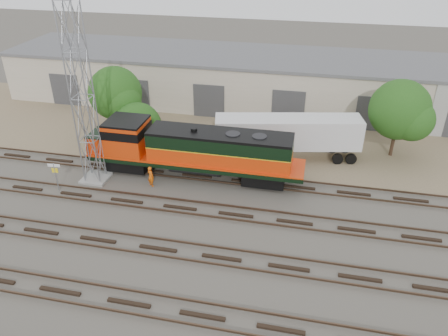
% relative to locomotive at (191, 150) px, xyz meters
% --- Properties ---
extents(ground, '(140.00, 140.00, 0.00)m').
position_rel_locomotive_xyz_m(ground, '(4.41, -6.00, -2.33)').
color(ground, '#47423A').
rests_on(ground, ground).
extents(dirt_strip, '(80.00, 16.00, 0.02)m').
position_rel_locomotive_xyz_m(dirt_strip, '(4.41, 9.00, -2.32)').
color(dirt_strip, '#726047').
rests_on(dirt_strip, ground).
extents(tracks, '(80.00, 20.40, 0.28)m').
position_rel_locomotive_xyz_m(tracks, '(4.41, -9.00, -2.25)').
color(tracks, black).
rests_on(tracks, ground).
extents(warehouse, '(58.40, 10.40, 5.30)m').
position_rel_locomotive_xyz_m(warehouse, '(4.45, 16.98, 0.32)').
color(warehouse, beige).
rests_on(warehouse, ground).
extents(locomotive, '(16.87, 2.96, 4.05)m').
position_rel_locomotive_xyz_m(locomotive, '(0.00, 0.00, 0.00)').
color(locomotive, black).
rests_on(locomotive, tracks).
extents(signal_tower, '(1.97, 1.97, 13.33)m').
position_rel_locomotive_xyz_m(signal_tower, '(-7.20, -2.08, 4.18)').
color(signal_tower, gray).
rests_on(signal_tower, ground).
extents(sign_post, '(0.93, 0.13, 2.28)m').
position_rel_locomotive_xyz_m(sign_post, '(-9.19, -4.14, -0.73)').
color(sign_post, gray).
rests_on(sign_post, ground).
extents(worker, '(0.72, 0.65, 1.64)m').
position_rel_locomotive_xyz_m(worker, '(-2.63, -2.04, -1.51)').
color(worker, '#E55B0C').
rests_on(worker, ground).
extents(semi_trailer, '(12.18, 4.83, 3.68)m').
position_rel_locomotive_xyz_m(semi_trailer, '(7.26, 4.68, -0.02)').
color(semi_trailer, silver).
rests_on(semi_trailer, ground).
extents(tree_west, '(5.11, 4.86, 6.36)m').
position_rel_locomotive_xyz_m(tree_west, '(-8.74, 6.28, 1.47)').
color(tree_west, '#382619').
rests_on(tree_west, ground).
extents(tree_mid, '(4.45, 4.24, 4.24)m').
position_rel_locomotive_xyz_m(tree_mid, '(-5.89, 4.05, -0.57)').
color(tree_mid, '#382619').
rests_on(tree_mid, ground).
extents(tree_east, '(5.20, 4.95, 6.68)m').
position_rel_locomotive_xyz_m(tree_east, '(15.98, 6.85, 1.74)').
color(tree_east, '#382619').
rests_on(tree_east, ground).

